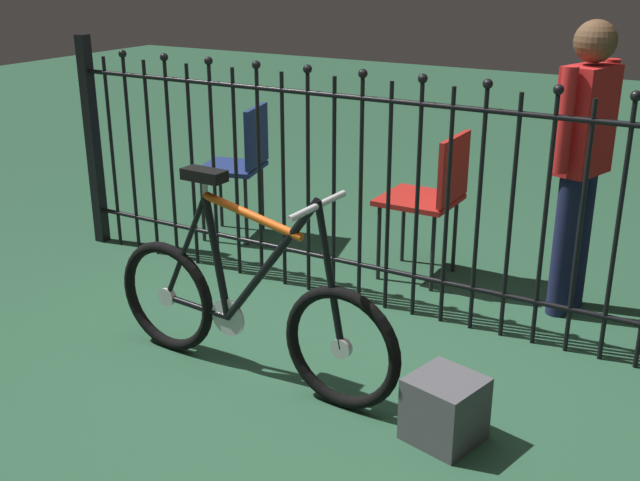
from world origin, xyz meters
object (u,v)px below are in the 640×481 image
at_px(person_visitor, 583,147).
at_px(bicycle, 248,310).
at_px(display_crate, 445,409).
at_px(chair_navy, 242,158).
at_px(chair_red, 433,191).

bearing_deg(person_visitor, bicycle, -126.63).
height_order(person_visitor, display_crate, person_visitor).
bearing_deg(display_crate, chair_navy, 143.33).
distance_m(chair_red, chair_navy, 1.36).
bearing_deg(chair_navy, bicycle, -53.91).
relative_size(bicycle, chair_navy, 1.70).
height_order(chair_navy, person_visitor, person_visitor).
relative_size(chair_navy, person_visitor, 0.59).
relative_size(chair_red, chair_navy, 0.98).
height_order(bicycle, person_visitor, person_visitor).
xyz_separation_m(bicycle, person_visitor, (1.07, 1.43, 0.57)).
xyz_separation_m(person_visitor, display_crate, (-0.12, -1.45, -0.76)).
distance_m(bicycle, chair_red, 1.50).
distance_m(chair_red, display_crate, 1.68).
bearing_deg(chair_red, bicycle, -100.16).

